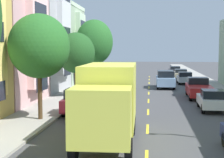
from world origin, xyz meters
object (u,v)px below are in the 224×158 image
at_px(parked_sedan_charcoal, 175,70).
at_px(parked_sedan_champagne, 181,74).
at_px(parked_pickup_red, 199,88).
at_px(parked_hatchback_teal, 124,70).
at_px(parked_hatchback_white, 212,100).
at_px(street_tree_third, 76,53).
at_px(parked_wagon_forest, 107,83).
at_px(parked_hatchback_silver, 185,78).
at_px(street_tree_second, 39,46).
at_px(delivery_box_truck, 109,99).
at_px(moving_sky_sedan, 165,79).
at_px(street_tree_farthest, 94,42).
at_px(parked_pickup_burgundy, 83,100).

relative_size(parked_sedan_charcoal, parked_sedan_champagne, 0.99).
bearing_deg(parked_pickup_red, parked_hatchback_teal, 108.78).
xyz_separation_m(parked_hatchback_white, parked_sedan_charcoal, (-0.20, 33.82, -0.01)).
xyz_separation_m(street_tree_third, parked_wagon_forest, (2.17, 5.00, -3.16)).
height_order(parked_hatchback_white, parked_sedan_champagne, parked_hatchback_white).
bearing_deg(parked_hatchback_silver, parked_pickup_red, -89.75).
bearing_deg(parked_hatchback_teal, street_tree_second, -93.37).
distance_m(street_tree_third, delivery_box_truck, 14.63).
height_order(delivery_box_truck, parked_sedan_champagne, delivery_box_truck).
bearing_deg(street_tree_third, street_tree_second, -90.00).
xyz_separation_m(delivery_box_truck, moving_sky_sedan, (3.61, 22.27, -1.00)).
bearing_deg(street_tree_farthest, parked_hatchback_silver, 17.02).
relative_size(parked_sedan_charcoal, parked_pickup_red, 0.84).
relative_size(street_tree_third, parked_hatchback_silver, 1.41).
xyz_separation_m(street_tree_third, parked_sedan_charcoal, (10.66, 28.64, -3.22)).
bearing_deg(parked_wagon_forest, parked_hatchback_white, -49.52).
height_order(parked_hatchback_white, parked_hatchback_teal, same).
relative_size(street_tree_farthest, parked_hatchback_white, 1.88).
bearing_deg(parked_sedan_charcoal, parked_hatchback_teal, -167.20).
distance_m(street_tree_second, parked_hatchback_white, 12.42).
relative_size(parked_hatchback_white, parked_wagon_forest, 0.86).
relative_size(street_tree_third, parked_hatchback_teal, 1.40).
distance_m(delivery_box_truck, parked_sedan_champagne, 34.60).
bearing_deg(street_tree_third, parked_wagon_forest, 66.55).
xyz_separation_m(street_tree_third, street_tree_farthest, (0.00, 9.93, 1.16)).
bearing_deg(parked_pickup_red, parked_pickup_burgundy, -137.45).
height_order(parked_pickup_burgundy, moving_sky_sedan, moving_sky_sedan).
bearing_deg(street_tree_farthest, street_tree_third, -90.00).
bearing_deg(moving_sky_sedan, parked_wagon_forest, -149.66).
bearing_deg(street_tree_third, parked_pickup_burgundy, -74.11).
bearing_deg(street_tree_second, parked_hatchback_teal, 86.63).
xyz_separation_m(street_tree_third, parked_hatchback_white, (10.86, -5.18, -3.21)).
distance_m(parked_hatchback_teal, parked_pickup_red, 26.93).
height_order(delivery_box_truck, parked_wagon_forest, delivery_box_truck).
bearing_deg(delivery_box_truck, parked_wagon_forest, 97.37).
relative_size(parked_hatchback_silver, parked_sedan_charcoal, 0.89).
bearing_deg(street_tree_farthest, parked_hatchback_white, -54.29).
height_order(street_tree_second, street_tree_farthest, street_tree_farthest).
relative_size(street_tree_second, parked_sedan_champagne, 1.38).
height_order(parked_hatchback_teal, parked_sedan_champagne, parked_hatchback_teal).
bearing_deg(parked_hatchback_teal, parked_hatchback_white, -74.73).
xyz_separation_m(delivery_box_truck, parked_sedan_champagne, (6.30, 34.00, -1.24)).
distance_m(parked_sedan_charcoal, parked_sedan_champagne, 8.39).
xyz_separation_m(street_tree_farthest, moving_sky_sedan, (8.20, -1.40, -4.14)).
distance_m(street_tree_third, parked_pickup_burgundy, 7.85).
bearing_deg(parked_hatchback_silver, parked_sedan_champagne, 89.00).
relative_size(street_tree_farthest, parked_hatchback_silver, 1.90).
bearing_deg(street_tree_farthest, parked_pickup_burgundy, -83.33).
bearing_deg(parked_pickup_red, moving_sky_sedan, 109.71).
relative_size(parked_pickup_burgundy, moving_sky_sedan, 1.11).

